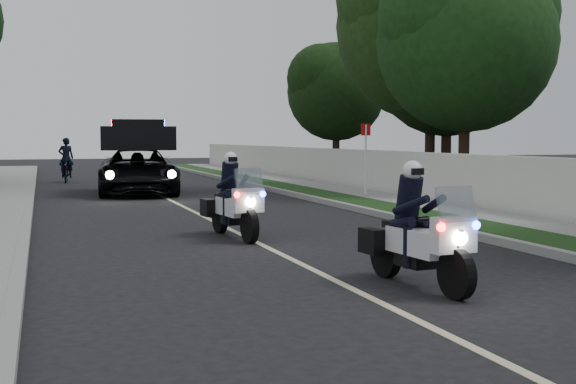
# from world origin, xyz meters

# --- Properties ---
(ground) EXTENTS (120.00, 120.00, 0.00)m
(ground) POSITION_xyz_m (0.00, 0.00, 0.00)
(ground) COLOR black
(ground) RESTS_ON ground
(curb_right) EXTENTS (0.20, 60.00, 0.15)m
(curb_right) POSITION_xyz_m (4.10, 10.00, 0.07)
(curb_right) COLOR gray
(curb_right) RESTS_ON ground
(grass_verge) EXTENTS (1.20, 60.00, 0.16)m
(grass_verge) POSITION_xyz_m (4.80, 10.00, 0.08)
(grass_verge) COLOR #193814
(grass_verge) RESTS_ON ground
(sidewalk_right) EXTENTS (1.40, 60.00, 0.16)m
(sidewalk_right) POSITION_xyz_m (6.10, 10.00, 0.08)
(sidewalk_right) COLOR gray
(sidewalk_right) RESTS_ON ground
(property_wall) EXTENTS (0.22, 60.00, 1.50)m
(property_wall) POSITION_xyz_m (7.10, 10.00, 0.75)
(property_wall) COLOR beige
(property_wall) RESTS_ON ground
(curb_left) EXTENTS (0.20, 60.00, 0.15)m
(curb_left) POSITION_xyz_m (-4.10, 10.00, 0.07)
(curb_left) COLOR gray
(curb_left) RESTS_ON ground
(lane_marking) EXTENTS (0.12, 50.00, 0.01)m
(lane_marking) POSITION_xyz_m (0.00, 10.00, 0.00)
(lane_marking) COLOR #BFB78C
(lane_marking) RESTS_ON ground
(police_moto_left) EXTENTS (0.91, 2.04, 1.68)m
(police_moto_left) POSITION_xyz_m (-0.25, 4.68, 0.00)
(police_moto_left) COLOR silver
(police_moto_left) RESTS_ON ground
(police_moto_right) EXTENTS (0.88, 2.01, 1.66)m
(police_moto_right) POSITION_xyz_m (0.85, -0.73, 0.00)
(police_moto_right) COLOR silver
(police_moto_right) RESTS_ON ground
(police_suv) EXTENTS (3.10, 5.80, 2.71)m
(police_suv) POSITION_xyz_m (-0.62, 16.57, 0.00)
(police_suv) COLOR black
(police_suv) RESTS_ON ground
(bicycle) EXTENTS (0.79, 1.94, 1.00)m
(bicycle) POSITION_xyz_m (-2.75, 24.16, 0.00)
(bicycle) COLOR black
(bicycle) RESTS_ON ground
(cyclist) EXTENTS (0.63, 0.43, 1.73)m
(cyclist) POSITION_xyz_m (-2.75, 24.16, 0.00)
(cyclist) COLOR black
(cyclist) RESTS_ON ground
(sign_post) EXTENTS (0.47, 0.47, 2.45)m
(sign_post) POSITION_xyz_m (6.00, 12.38, 0.00)
(sign_post) COLOR #A70B1B
(sign_post) RESTS_ON ground
(tree_right_b) EXTENTS (6.30, 6.30, 9.75)m
(tree_right_b) POSITION_xyz_m (9.45, 12.22, 0.00)
(tree_right_b) COLOR #1A4115
(tree_right_b) RESTS_ON ground
(tree_right_c) EXTENTS (6.07, 6.07, 9.13)m
(tree_right_c) POSITION_xyz_m (10.15, 14.56, 0.00)
(tree_right_c) COLOR black
(tree_right_c) RESTS_ON ground
(tree_right_d) EXTENTS (7.61, 7.61, 11.46)m
(tree_right_d) POSITION_xyz_m (9.68, 14.90, 0.00)
(tree_right_d) COLOR #234416
(tree_right_d) RESTS_ON ground
(tree_right_e) EXTENTS (5.39, 5.39, 8.17)m
(tree_right_e) POSITION_xyz_m (10.28, 25.51, 0.00)
(tree_right_e) COLOR black
(tree_right_e) RESTS_ON ground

